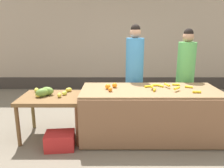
{
  "coord_description": "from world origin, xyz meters",
  "views": [
    {
      "loc": [
        -0.31,
        -3.49,
        1.8
      ],
      "look_at": [
        -0.3,
        0.15,
        0.89
      ],
      "focal_mm": 35.4,
      "sensor_mm": 36.0,
      "label": 1
    }
  ],
  "objects_px": {
    "produce_crate": "(59,141)",
    "vendor_woman_green_shirt": "(184,76)",
    "vendor_woman_blue_shirt": "(134,74)",
    "produce_sack": "(99,110)"
  },
  "relations": [
    {
      "from": "produce_crate",
      "to": "vendor_woman_green_shirt",
      "type": "bearing_deg",
      "value": 27.06
    },
    {
      "from": "vendor_woman_blue_shirt",
      "to": "produce_sack",
      "type": "relative_size",
      "value": 4.25
    },
    {
      "from": "vendor_woman_green_shirt",
      "to": "produce_crate",
      "type": "height_order",
      "value": "vendor_woman_green_shirt"
    },
    {
      "from": "vendor_woman_blue_shirt",
      "to": "produce_crate",
      "type": "relative_size",
      "value": 4.28
    },
    {
      "from": "produce_crate",
      "to": "produce_sack",
      "type": "distance_m",
      "value": 1.21
    },
    {
      "from": "produce_crate",
      "to": "produce_sack",
      "type": "bearing_deg",
      "value": 62.28
    },
    {
      "from": "vendor_woman_blue_shirt",
      "to": "vendor_woman_green_shirt",
      "type": "distance_m",
      "value": 0.99
    },
    {
      "from": "vendor_woman_blue_shirt",
      "to": "produce_sack",
      "type": "bearing_deg",
      "value": -175.73
    },
    {
      "from": "vendor_woman_blue_shirt",
      "to": "produce_sack",
      "type": "distance_m",
      "value": 1.0
    },
    {
      "from": "vendor_woman_green_shirt",
      "to": "produce_crate",
      "type": "distance_m",
      "value": 2.62
    }
  ]
}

